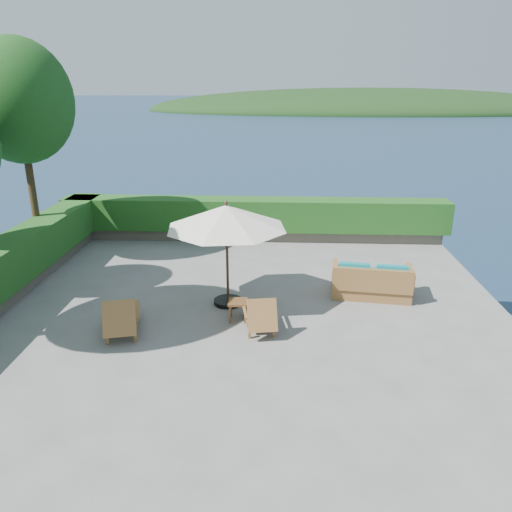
{
  "coord_description": "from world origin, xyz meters",
  "views": [
    {
      "loc": [
        0.84,
        -10.04,
        4.9
      ],
      "look_at": [
        0.3,
        0.8,
        1.1
      ],
      "focal_mm": 35.0,
      "sensor_mm": 36.0,
      "label": 1
    }
  ],
  "objects_px": {
    "patio_umbrella": "(226,218)",
    "side_table": "(238,304)",
    "wicker_loveseat": "(371,283)",
    "lounge_left": "(122,316)",
    "lounge_right": "(259,313)"
  },
  "relations": [
    {
      "from": "lounge_left",
      "to": "patio_umbrella",
      "type": "bearing_deg",
      "value": 23.44
    },
    {
      "from": "lounge_left",
      "to": "lounge_right",
      "type": "distance_m",
      "value": 2.83
    },
    {
      "from": "patio_umbrella",
      "to": "side_table",
      "type": "height_order",
      "value": "patio_umbrella"
    },
    {
      "from": "patio_umbrella",
      "to": "lounge_left",
      "type": "relative_size",
      "value": 2.02
    },
    {
      "from": "wicker_loveseat",
      "to": "lounge_right",
      "type": "bearing_deg",
      "value": -138.37
    },
    {
      "from": "wicker_loveseat",
      "to": "lounge_left",
      "type": "bearing_deg",
      "value": -151.46
    },
    {
      "from": "wicker_loveseat",
      "to": "side_table",
      "type": "bearing_deg",
      "value": -148.29
    },
    {
      "from": "lounge_left",
      "to": "wicker_loveseat",
      "type": "height_order",
      "value": "wicker_loveseat"
    },
    {
      "from": "lounge_right",
      "to": "side_table",
      "type": "distance_m",
      "value": 0.61
    },
    {
      "from": "lounge_left",
      "to": "lounge_right",
      "type": "relative_size",
      "value": 1.09
    },
    {
      "from": "patio_umbrella",
      "to": "side_table",
      "type": "xyz_separation_m",
      "value": [
        0.3,
        -0.82,
        -1.71
      ]
    },
    {
      "from": "patio_umbrella",
      "to": "side_table",
      "type": "bearing_deg",
      "value": -69.7
    },
    {
      "from": "side_table",
      "to": "wicker_loveseat",
      "type": "height_order",
      "value": "wicker_loveseat"
    },
    {
      "from": "lounge_left",
      "to": "wicker_loveseat",
      "type": "relative_size",
      "value": 0.83
    },
    {
      "from": "lounge_left",
      "to": "lounge_right",
      "type": "xyz_separation_m",
      "value": [
        2.81,
        0.33,
        -0.03
      ]
    }
  ]
}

